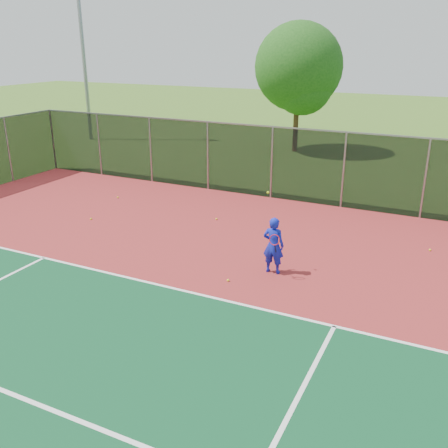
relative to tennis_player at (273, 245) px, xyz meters
The scene contains 11 objects.
ground 5.21m from the tennis_player, 86.26° to the right, with size 120.00×120.00×0.00m, color #3A631C.
court_apron 3.26m from the tennis_player, 83.88° to the right, with size 30.00×20.00×0.02m, color maroon.
fence_back 6.92m from the tennis_player, 87.21° to the left, with size 30.00×0.06×3.03m.
tennis_player is the anchor object (origin of this frame).
practice_ball_0 1.63m from the tennis_player, 129.30° to the right, with size 0.07×0.07×0.07m, color yellow.
practice_ball_3 5.43m from the tennis_player, 42.50° to the left, with size 0.07×0.07×0.07m, color yellow.
practice_ball_4 4.86m from the tennis_player, 136.25° to the left, with size 0.07×0.07×0.07m, color yellow.
practice_ball_5 7.82m from the tennis_player, behind, with size 0.07×0.07×0.07m, color yellow.
practice_ball_6 9.37m from the tennis_player, 155.02° to the left, with size 0.07×0.07×0.07m, color yellow.
floodlight_nw 24.32m from the tennis_player, 142.35° to the left, with size 0.90×0.40×13.24m.
tree_back_left 17.58m from the tennis_player, 105.88° to the left, with size 5.06×5.06×7.44m.
Camera 1 is at (4.07, -7.19, 6.26)m, focal length 40.00 mm.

